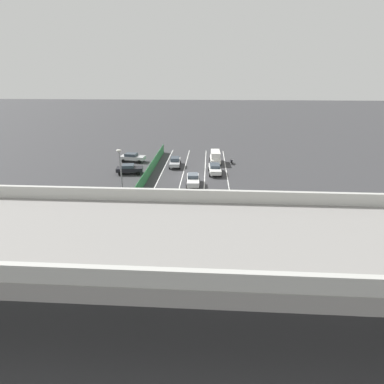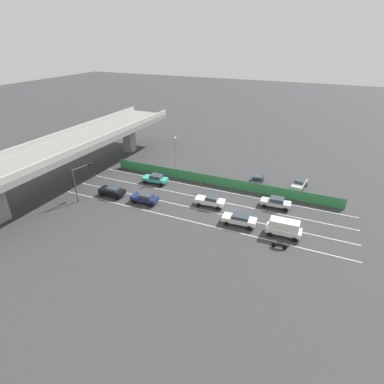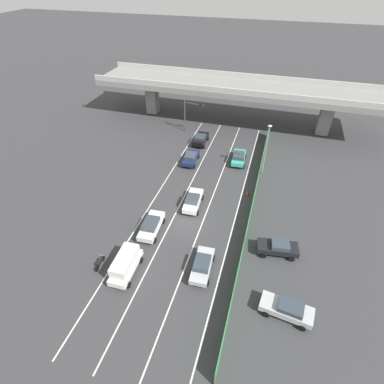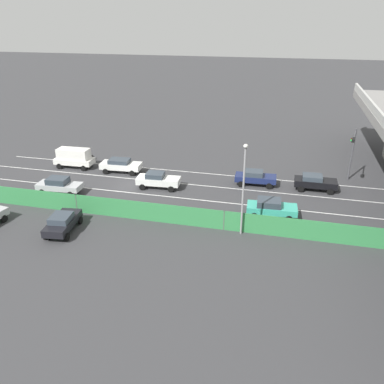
{
  "view_description": "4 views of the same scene",
  "coord_description": "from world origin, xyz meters",
  "px_view_note": "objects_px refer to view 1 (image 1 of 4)",
  "views": [
    {
      "loc": [
        -2.32,
        42.95,
        15.29
      ],
      "look_at": [
        -0.41,
        10.2,
        1.87
      ],
      "focal_mm": 27.04,
      "sensor_mm": 36.0,
      "label": 1
    },
    {
      "loc": [
        -39.24,
        -11.39,
        23.64
      ],
      "look_at": [
        0.49,
        6.38,
        1.42
      ],
      "focal_mm": 28.86,
      "sensor_mm": 36.0,
      "label": 2
    },
    {
      "loc": [
        8.03,
        -24.77,
        24.98
      ],
      "look_at": [
        -0.37,
        3.36,
        1.97
      ],
      "focal_mm": 28.19,
      "sensor_mm": 36.0,
      "label": 3
    },
    {
      "loc": [
        36.12,
        15.73,
        16.45
      ],
      "look_at": [
        2.56,
        7.35,
        1.12
      ],
      "focal_mm": 37.02,
      "sensor_mm": 36.0,
      "label": 4
    }
  ],
  "objects_px": {
    "car_sedan_black": "(219,236)",
    "car_sedan_navy": "(216,209)",
    "car_taxi_teal": "(153,216)",
    "car_hatchback_white": "(215,168)",
    "street_lamp": "(121,176)",
    "parked_sedan_dark": "(129,169)",
    "parked_wagon_silver": "(132,157)",
    "traffic_light": "(255,226)",
    "traffic_cone": "(145,193)",
    "motorcycle": "(231,161)",
    "car_sedan_silver": "(175,162)",
    "car_van_white": "(215,157)",
    "car_sedan_white": "(193,180)"
  },
  "relations": [
    {
      "from": "car_sedan_navy",
      "to": "traffic_light",
      "type": "height_order",
      "value": "traffic_light"
    },
    {
      "from": "car_van_white",
      "to": "car_sedan_black",
      "type": "distance_m",
      "value": 27.49
    },
    {
      "from": "car_sedan_silver",
      "to": "motorcycle",
      "type": "bearing_deg",
      "value": -167.05
    },
    {
      "from": "traffic_cone",
      "to": "traffic_light",
      "type": "bearing_deg",
      "value": 129.01
    },
    {
      "from": "car_van_white",
      "to": "car_sedan_silver",
      "type": "xyz_separation_m",
      "value": [
        7.18,
        2.31,
        -0.39
      ]
    },
    {
      "from": "motorcycle",
      "to": "parked_wagon_silver",
      "type": "bearing_deg",
      "value": -0.3
    },
    {
      "from": "car_sedan_white",
      "to": "traffic_cone",
      "type": "xyz_separation_m",
      "value": [
        6.22,
        4.26,
        -0.59
      ]
    },
    {
      "from": "car_sedan_silver",
      "to": "motorcycle",
      "type": "relative_size",
      "value": 2.35
    },
    {
      "from": "motorcycle",
      "to": "traffic_light",
      "type": "xyz_separation_m",
      "value": [
        0.41,
        31.0,
        3.6
      ]
    },
    {
      "from": "parked_sedan_dark",
      "to": "traffic_cone",
      "type": "xyz_separation_m",
      "value": [
        -4.52,
        9.0,
        -0.56
      ]
    },
    {
      "from": "car_sedan_navy",
      "to": "car_sedan_silver",
      "type": "bearing_deg",
      "value": -69.97
    },
    {
      "from": "car_sedan_silver",
      "to": "car_hatchback_white",
      "type": "distance_m",
      "value": 7.91
    },
    {
      "from": "car_taxi_teal",
      "to": "traffic_cone",
      "type": "height_order",
      "value": "car_taxi_teal"
    },
    {
      "from": "car_sedan_navy",
      "to": "traffic_cone",
      "type": "relative_size",
      "value": 6.3
    },
    {
      "from": "car_sedan_white",
      "to": "car_sedan_silver",
      "type": "height_order",
      "value": "car_sedan_white"
    },
    {
      "from": "parked_sedan_dark",
      "to": "traffic_light",
      "type": "height_order",
      "value": "traffic_light"
    },
    {
      "from": "motorcycle",
      "to": "parked_sedan_dark",
      "type": "bearing_deg",
      "value": 21.86
    },
    {
      "from": "motorcycle",
      "to": "traffic_cone",
      "type": "xyz_separation_m",
      "value": [
        12.65,
        15.88,
        -0.13
      ]
    },
    {
      "from": "car_sedan_black",
      "to": "traffic_light",
      "type": "height_order",
      "value": "traffic_light"
    },
    {
      "from": "car_van_white",
      "to": "traffic_light",
      "type": "height_order",
      "value": "traffic_light"
    },
    {
      "from": "car_sedan_white",
      "to": "car_hatchback_white",
      "type": "distance_m",
      "value": 6.5
    },
    {
      "from": "traffic_light",
      "to": "street_lamp",
      "type": "distance_m",
      "value": 16.65
    },
    {
      "from": "car_van_white",
      "to": "car_hatchback_white",
      "type": "bearing_deg",
      "value": 88.31
    },
    {
      "from": "car_taxi_teal",
      "to": "parked_wagon_silver",
      "type": "relative_size",
      "value": 0.96
    },
    {
      "from": "parked_sedan_dark",
      "to": "traffic_light",
      "type": "bearing_deg",
      "value": 124.81
    },
    {
      "from": "street_lamp",
      "to": "parked_sedan_dark",
      "type": "bearing_deg",
      "value": -77.51
    },
    {
      "from": "car_sedan_black",
      "to": "car_hatchback_white",
      "type": "bearing_deg",
      "value": -89.78
    },
    {
      "from": "parked_wagon_silver",
      "to": "car_taxi_teal",
      "type": "bearing_deg",
      "value": 109.29
    },
    {
      "from": "car_taxi_teal",
      "to": "car_sedan_silver",
      "type": "distance_m",
      "value": 21.19
    },
    {
      "from": "car_sedan_silver",
      "to": "traffic_cone",
      "type": "height_order",
      "value": "car_sedan_silver"
    },
    {
      "from": "car_van_white",
      "to": "street_lamp",
      "type": "bearing_deg",
      "value": 62.7
    },
    {
      "from": "car_van_white",
      "to": "car_sedan_white",
      "type": "distance_m",
      "value": 12.12
    },
    {
      "from": "car_taxi_teal",
      "to": "motorcycle",
      "type": "height_order",
      "value": "car_taxi_teal"
    },
    {
      "from": "car_sedan_white",
      "to": "traffic_cone",
      "type": "bearing_deg",
      "value": 34.4
    },
    {
      "from": "car_sedan_navy",
      "to": "motorcycle",
      "type": "height_order",
      "value": "car_sedan_navy"
    },
    {
      "from": "car_sedan_silver",
      "to": "traffic_cone",
      "type": "distance_m",
      "value": 13.8
    },
    {
      "from": "car_taxi_teal",
      "to": "parked_wagon_silver",
      "type": "xyz_separation_m",
      "value": [
        8.27,
        -23.62,
        0.01
      ]
    },
    {
      "from": "motorcycle",
      "to": "car_taxi_teal",
      "type": "bearing_deg",
      "value": 66.62
    },
    {
      "from": "car_sedan_silver",
      "to": "traffic_cone",
      "type": "xyz_separation_m",
      "value": [
        2.52,
        13.55,
        -0.57
      ]
    },
    {
      "from": "car_sedan_black",
      "to": "parked_sedan_dark",
      "type": "relative_size",
      "value": 0.96
    },
    {
      "from": "car_taxi_teal",
      "to": "motorcycle",
      "type": "distance_m",
      "value": 25.62
    },
    {
      "from": "parked_sedan_dark",
      "to": "parked_wagon_silver",
      "type": "bearing_deg",
      "value": -79.77
    },
    {
      "from": "car_sedan_black",
      "to": "car_sedan_navy",
      "type": "distance_m",
      "value": 6.12
    },
    {
      "from": "street_lamp",
      "to": "traffic_cone",
      "type": "height_order",
      "value": "street_lamp"
    },
    {
      "from": "traffic_light",
      "to": "traffic_cone",
      "type": "height_order",
      "value": "traffic_light"
    },
    {
      "from": "car_sedan_navy",
      "to": "parked_sedan_dark",
      "type": "bearing_deg",
      "value": -46.04
    },
    {
      "from": "car_sedan_white",
      "to": "car_taxi_teal",
      "type": "height_order",
      "value": "car_sedan_white"
    },
    {
      "from": "car_sedan_navy",
      "to": "traffic_cone",
      "type": "height_order",
      "value": "car_sedan_navy"
    },
    {
      "from": "car_taxi_teal",
      "to": "car_hatchback_white",
      "type": "xyz_separation_m",
      "value": [
        -7.03,
        -17.5,
        0.0
      ]
    },
    {
      "from": "car_taxi_teal",
      "to": "traffic_light",
      "type": "height_order",
      "value": "traffic_light"
    }
  ]
}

